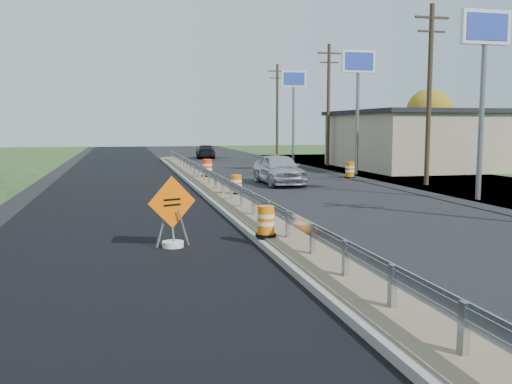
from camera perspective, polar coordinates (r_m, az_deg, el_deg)
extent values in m
plane|color=black|center=(19.03, -0.20, -2.93)|extent=(140.00, 140.00, 0.00)
cube|color=black|center=(28.46, -13.49, 0.10)|extent=(7.20, 120.00, 0.01)
cube|color=gray|center=(26.80, -4.07, 0.05)|extent=(1.60, 55.00, 0.18)
cube|color=brown|center=(26.79, -4.07, 0.29)|extent=(1.25, 55.00, 0.05)
cube|color=silver|center=(8.01, 20.07, -12.67)|extent=(0.10, 0.15, 0.70)
cube|color=silver|center=(9.66, 13.48, -9.11)|extent=(0.10, 0.15, 0.70)
cube|color=silver|center=(11.42, 8.95, -6.55)|extent=(0.10, 0.15, 0.70)
cube|color=silver|center=(13.25, 5.68, -4.66)|extent=(0.10, 0.15, 0.70)
cube|color=silver|center=(15.12, 3.22, -3.22)|extent=(0.10, 0.15, 0.70)
cube|color=silver|center=(17.02, 1.32, -2.10)|extent=(0.10, 0.15, 0.70)
cube|color=silver|center=(18.94, -0.20, -1.20)|extent=(0.10, 0.15, 0.70)
cube|color=silver|center=(20.88, -1.44, -0.47)|extent=(0.10, 0.15, 0.70)
cube|color=silver|center=(22.83, -2.47, 0.14)|extent=(0.10, 0.15, 0.70)
cube|color=silver|center=(24.79, -3.34, 0.65)|extent=(0.10, 0.15, 0.70)
cube|color=silver|center=(26.75, -4.07, 1.09)|extent=(0.10, 0.15, 0.70)
cube|color=silver|center=(28.72, -4.71, 1.47)|extent=(0.10, 0.15, 0.70)
cube|color=silver|center=(30.69, -5.27, 1.80)|extent=(0.10, 0.15, 0.70)
cube|color=silver|center=(32.66, -5.76, 2.09)|extent=(0.10, 0.15, 0.70)
cube|color=silver|center=(34.64, -6.19, 2.34)|extent=(0.10, 0.15, 0.70)
cube|color=silver|center=(36.62, -6.58, 2.57)|extent=(0.10, 0.15, 0.70)
cube|color=silver|center=(38.60, -6.92, 2.77)|extent=(0.10, 0.15, 0.70)
cube|color=silver|center=(40.59, -7.24, 2.96)|extent=(0.10, 0.15, 0.70)
cube|color=silver|center=(42.57, -7.52, 3.13)|extent=(0.10, 0.15, 0.70)
cube|color=silver|center=(44.56, -7.78, 3.28)|extent=(0.10, 0.15, 0.70)
cube|color=silver|center=(46.55, -8.02, 3.42)|extent=(0.10, 0.15, 0.70)
cube|color=silver|center=(48.54, -8.24, 3.55)|extent=(0.10, 0.15, 0.70)
cube|color=silver|center=(50.53, -8.44, 3.66)|extent=(0.10, 0.15, 0.70)
cube|color=silver|center=(27.71, -4.41, 1.70)|extent=(0.04, 46.00, 0.34)
cube|color=silver|center=(27.72, -4.41, 1.53)|extent=(0.06, 46.00, 0.03)
cube|color=silver|center=(27.71, -4.41, 1.86)|extent=(0.06, 46.00, 0.03)
cube|color=tan|center=(45.87, 20.22, 4.80)|extent=(18.00, 12.00, 4.00)
cube|color=black|center=(45.86, 20.32, 7.45)|extent=(18.50, 12.50, 0.30)
cube|color=black|center=(41.63, 9.82, 4.41)|extent=(0.08, 7.20, 2.20)
cylinder|color=slate|center=(25.89, 21.61, 6.71)|extent=(0.22, 0.22, 6.80)
cube|color=white|center=(26.19, 21.97, 15.04)|extent=(2.20, 0.25, 1.40)
cube|color=#263FB2|center=(26.19, 21.97, 15.04)|extent=(1.90, 0.30, 1.10)
cylinder|color=slate|center=(37.31, 10.09, 6.92)|extent=(0.22, 0.22, 6.80)
cube|color=white|center=(37.53, 10.21, 12.73)|extent=(2.20, 0.25, 1.40)
cube|color=#263FB2|center=(37.53, 10.21, 12.73)|extent=(1.90, 0.30, 1.10)
cylinder|color=slate|center=(50.48, 3.75, 6.92)|extent=(0.22, 0.22, 6.80)
cube|color=white|center=(50.64, 3.79, 11.22)|extent=(2.20, 0.25, 1.40)
cube|color=#263FB2|center=(50.64, 3.79, 11.22)|extent=(1.90, 0.30, 1.10)
cylinder|color=#473523|center=(31.53, 16.93, 9.16)|extent=(0.26, 0.26, 9.40)
cube|color=#473523|center=(31.97, 17.18, 16.34)|extent=(1.90, 0.12, 0.12)
cube|color=#473523|center=(31.86, 17.14, 15.10)|extent=(1.50, 0.10, 0.10)
cylinder|color=#473523|center=(45.14, 7.24, 8.56)|extent=(0.26, 0.26, 9.40)
cube|color=#473523|center=(45.45, 7.32, 13.61)|extent=(1.90, 0.12, 0.12)
cube|color=#473523|center=(45.37, 7.31, 12.73)|extent=(1.50, 0.10, 0.10)
cylinder|color=#473523|center=(59.42, 2.14, 8.15)|extent=(0.26, 0.26, 9.40)
cube|color=#473523|center=(59.66, 2.15, 11.99)|extent=(1.90, 0.12, 0.12)
cube|color=#473523|center=(59.60, 2.15, 11.32)|extent=(1.50, 0.10, 0.10)
cylinder|color=#473523|center=(60.42, 16.85, 4.84)|extent=(0.36, 0.36, 3.08)
sphere|color=#A48823|center=(60.41, 16.95, 7.70)|extent=(4.62, 4.62, 4.62)
cylinder|color=white|center=(15.12, -8.32, -5.21)|extent=(0.57, 0.57, 0.16)
cube|color=slate|center=(15.02, -9.43, -3.65)|extent=(0.33, 0.16, 0.98)
cube|color=slate|center=(15.07, -7.27, -3.58)|extent=(0.33, 0.16, 0.98)
cube|color=slate|center=(15.09, -8.36, -3.58)|extent=(0.13, 0.25, 1.00)
cube|color=#EB5C04|center=(14.93, -8.39, -1.01)|extent=(1.27, 0.55, 1.36)
cube|color=black|center=(14.90, -8.39, -0.76)|extent=(0.45, 0.19, 0.05)
cube|color=black|center=(14.92, -8.38, -1.30)|extent=(0.45, 0.19, 0.05)
cylinder|color=black|center=(15.24, 0.99, -4.33)|extent=(0.56, 0.56, 0.07)
cylinder|color=orange|center=(15.17, 1.00, -2.87)|extent=(0.45, 0.45, 0.78)
cylinder|color=white|center=(15.15, 1.00, -2.39)|extent=(0.46, 0.46, 0.10)
cylinder|color=white|center=(15.18, 1.00, -3.15)|extent=(0.46, 0.46, 0.10)
cylinder|color=black|center=(24.68, -1.97, -0.09)|extent=(0.56, 0.56, 0.07)
cylinder|color=orange|center=(24.64, -1.98, 0.81)|extent=(0.45, 0.45, 0.79)
cylinder|color=white|center=(24.62, -1.98, 1.12)|extent=(0.46, 0.46, 0.10)
cylinder|color=white|center=(24.64, -1.98, 0.64)|extent=(0.46, 0.46, 0.10)
cylinder|color=black|center=(33.12, -4.89, 1.63)|extent=(0.69, 0.69, 0.09)
cylinder|color=#FF420A|center=(33.08, -4.90, 2.46)|extent=(0.55, 0.55, 0.96)
cylinder|color=white|center=(33.07, -4.90, 2.73)|extent=(0.56, 0.56, 0.13)
cylinder|color=white|center=(33.09, -4.90, 2.30)|extent=(0.56, 0.56, 0.13)
cylinder|color=black|center=(35.05, 9.36, 1.46)|extent=(0.67, 0.67, 0.09)
cylinder|color=#D66A09|center=(35.01, 9.37, 2.23)|extent=(0.54, 0.54, 0.94)
cylinder|color=white|center=(35.00, 9.37, 2.48)|extent=(0.55, 0.55, 0.12)
cylinder|color=white|center=(35.02, 9.37, 2.08)|extent=(0.55, 0.55, 0.12)
cylinder|color=black|center=(46.44, 2.00, 2.80)|extent=(0.53, 0.53, 0.07)
cylinder|color=orange|center=(46.42, 2.00, 3.26)|extent=(0.43, 0.43, 0.75)
cylinder|color=white|center=(46.41, 2.00, 3.41)|extent=(0.44, 0.44, 0.10)
cylinder|color=white|center=(46.42, 2.00, 3.17)|extent=(0.44, 0.44, 0.10)
imported|color=silver|center=(30.74, 2.31, 2.30)|extent=(2.06, 4.91, 1.66)
imported|color=black|center=(55.63, -5.07, 4.05)|extent=(2.29, 4.62, 1.29)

